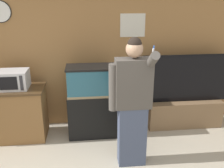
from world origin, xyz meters
name	(u,v)px	position (x,y,z in m)	size (l,w,h in m)	color
wall_back_paneled	(87,54)	(0.00, 2.45, 1.30)	(10.00, 0.08, 2.60)	olive
microwave	(13,80)	(-1.18, 2.00, 1.03)	(0.45, 0.38, 0.29)	silver
aquarium_on_stand	(94,101)	(0.07, 1.96, 0.61)	(0.86, 0.44, 1.22)	black
tv_on_stand	(184,105)	(1.72, 2.11, 0.39)	(1.60, 0.40, 1.33)	brown
person_standing	(132,102)	(0.55, 1.10, 0.94)	(0.57, 0.43, 1.80)	#424C66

